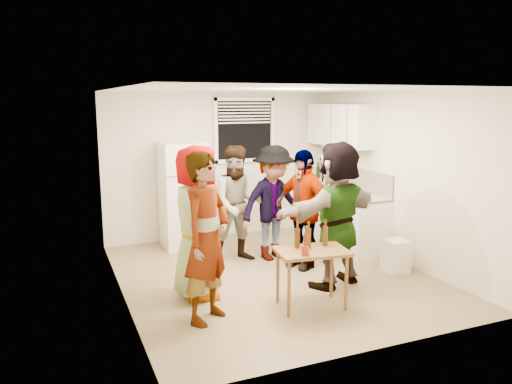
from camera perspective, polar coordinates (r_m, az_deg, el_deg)
name	(u,v)px	position (r m, az deg, el deg)	size (l,w,h in m)	color
room	(273,275)	(6.93, 2.00, -9.51)	(4.00, 4.50, 2.50)	beige
window	(245,130)	(8.74, -1.31, 7.08)	(1.12, 0.10, 1.06)	white
refrigerator	(184,195)	(8.18, -8.28, -0.32)	(0.70, 0.70, 1.70)	white
counter_lower	(336,216)	(8.56, 9.18, -2.74)	(0.60, 2.20, 0.86)	white
countertop	(337,190)	(8.47, 9.27, 0.22)	(0.64, 2.22, 0.04)	beige
backsplash	(352,177)	(8.59, 10.92, 1.67)	(0.03, 2.20, 0.36)	#B0AAA2
upper_cabinets	(339,125)	(8.59, 9.52, 7.55)	(0.34, 1.60, 0.70)	white
kettle	(324,186)	(8.75, 7.74, 0.72)	(0.24, 0.20, 0.20)	silver
paper_towel	(332,188)	(8.58, 8.65, 0.51)	(0.13, 0.13, 0.28)	white
wine_bottle	(318,182)	(9.12, 7.06, 1.15)	(0.07, 0.07, 0.28)	black
beer_bottle_counter	(341,192)	(8.18, 9.70, -0.01)	(0.07, 0.07, 0.26)	#47230C
blue_cup	(356,199)	(7.67, 11.41, -0.78)	(0.09, 0.09, 0.12)	#132BC8
picture_frame	(331,179)	(9.06, 8.53, 1.50)	(0.02, 0.17, 0.14)	#E2C950
trash_bin	(396,254)	(7.28, 15.71, -6.85)	(0.30, 0.30, 0.45)	silver
serving_table	(311,306)	(6.00, 6.28, -12.84)	(0.81, 0.54, 0.68)	brown
beer_bottle_table	(306,255)	(5.59, 5.75, -7.13)	(0.06, 0.06, 0.24)	#47230C
red_cup	(305,255)	(5.57, 5.61, -7.19)	(0.08, 0.08, 0.11)	#A62414
guest_grey	(199,295)	(6.31, -6.58, -11.65)	(0.91, 1.86, 0.59)	gray
guest_stripe	(208,319)	(5.67, -5.49, -14.26)	(0.67, 1.85, 0.44)	#141933
guest_back_left	(239,260)	(7.55, -1.95, -7.80)	(0.84, 1.72, 0.65)	brown
guest_back_right	(273,258)	(7.65, 1.95, -7.57)	(1.11, 1.72, 0.64)	#444449
guest_black	(302,266)	(7.32, 5.26, -8.44)	(0.99, 1.70, 0.41)	black
guest_orange	(335,284)	(6.70, 8.99, -10.37)	(1.74, 1.88, 0.55)	#F57D5B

